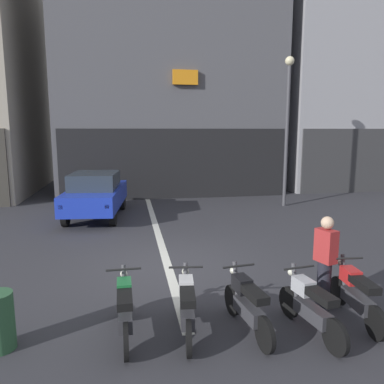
% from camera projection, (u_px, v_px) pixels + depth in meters
% --- Properties ---
extents(ground_plane, '(120.00, 120.00, 0.00)m').
position_uv_depth(ground_plane, '(168.00, 266.00, 8.67)').
color(ground_plane, '#333338').
extents(lane_centre_line, '(0.20, 18.00, 0.01)m').
position_uv_depth(lane_centre_line, '(151.00, 211.00, 14.50)').
color(lane_centre_line, silver).
rests_on(lane_centre_line, ground).
extents(building_mid_block, '(10.80, 7.90, 11.52)m').
position_uv_depth(building_mid_block, '(166.00, 81.00, 20.14)').
color(building_mid_block, '#56565B').
rests_on(building_mid_block, ground).
extents(building_far_right, '(8.43, 7.53, 17.78)m').
position_uv_depth(building_far_right, '(344.00, 29.00, 21.36)').
color(building_far_right, '#9E9EA3').
rests_on(building_far_right, ground).
extents(car_blue_crossing_near, '(2.18, 4.26, 1.64)m').
position_uv_depth(car_blue_crossing_near, '(96.00, 193.00, 13.39)').
color(car_blue_crossing_near, black).
rests_on(car_blue_crossing_near, ground).
extents(street_lamp, '(0.36, 0.36, 6.00)m').
position_uv_depth(street_lamp, '(288.00, 116.00, 15.00)').
color(street_lamp, '#47474C').
rests_on(street_lamp, ground).
extents(motorcycle_green_row_leftmost, '(0.55, 1.67, 0.98)m').
position_uv_depth(motorcycle_green_row_leftmost, '(125.00, 308.00, 5.65)').
color(motorcycle_green_row_leftmost, black).
rests_on(motorcycle_green_row_leftmost, ground).
extents(motorcycle_white_row_left_mid, '(0.55, 1.67, 0.98)m').
position_uv_depth(motorcycle_white_row_left_mid, '(187.00, 306.00, 5.74)').
color(motorcycle_white_row_left_mid, black).
rests_on(motorcycle_white_row_left_mid, ground).
extents(motorcycle_black_row_centre, '(0.55, 1.66, 0.98)m').
position_uv_depth(motorcycle_black_row_centre, '(247.00, 304.00, 5.80)').
color(motorcycle_black_row_centre, black).
rests_on(motorcycle_black_row_centre, ground).
extents(motorcycle_silver_row_right_mid, '(0.55, 1.66, 0.98)m').
position_uv_depth(motorcycle_silver_row_right_mid, '(310.00, 306.00, 5.73)').
color(motorcycle_silver_row_right_mid, black).
rests_on(motorcycle_silver_row_right_mid, ground).
extents(motorcycle_red_row_rightmost, '(0.55, 1.67, 0.98)m').
position_uv_depth(motorcycle_red_row_rightmost, '(356.00, 294.00, 6.15)').
color(motorcycle_red_row_rightmost, black).
rests_on(motorcycle_red_row_rightmost, ground).
extents(person_by_motorcycles, '(0.32, 0.41, 1.67)m').
position_uv_depth(person_by_motorcycles, '(325.00, 262.00, 6.50)').
color(person_by_motorcycles, '#23232D').
rests_on(person_by_motorcycles, ground).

